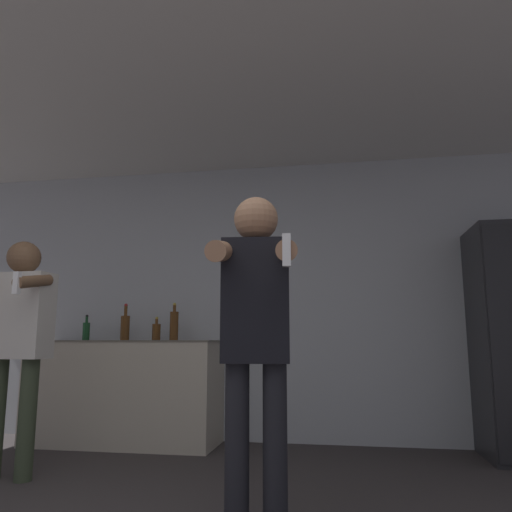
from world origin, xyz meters
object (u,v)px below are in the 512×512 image
(bottle_tall_gin, at_px, (125,327))
(person_woman_foreground, at_px, (256,324))
(bottle_red_label, at_px, (174,325))
(bottle_dark_rum, at_px, (86,330))
(bottle_green_wine, at_px, (156,331))
(person_man_side, at_px, (18,329))

(bottle_tall_gin, relative_size, person_woman_foreground, 0.21)
(person_woman_foreground, bearing_deg, bottle_red_label, 119.26)
(bottle_red_label, bearing_deg, bottle_tall_gin, -180.00)
(bottle_dark_rum, distance_m, bottle_tall_gin, 0.38)
(bottle_dark_rum, height_order, person_woman_foreground, person_woman_foreground)
(bottle_dark_rum, bearing_deg, bottle_green_wine, 0.00)
(bottle_tall_gin, relative_size, person_man_side, 0.21)
(bottle_red_label, xyz_separation_m, bottle_tall_gin, (-0.46, -0.00, -0.01))
(bottle_green_wine, relative_size, person_woman_foreground, 0.13)
(bottle_red_label, height_order, person_man_side, person_man_side)
(bottle_green_wine, distance_m, person_woman_foreground, 2.28)
(bottle_green_wine, relative_size, bottle_tall_gin, 0.63)
(person_man_side, bearing_deg, bottle_green_wine, 66.07)
(bottle_tall_gin, bearing_deg, person_man_side, -100.94)
(bottle_dark_rum, height_order, bottle_tall_gin, bottle_tall_gin)
(person_man_side, bearing_deg, person_woman_foreground, -22.22)
(bottle_dark_rum, bearing_deg, bottle_red_label, 0.00)
(bottle_red_label, bearing_deg, bottle_dark_rum, -180.00)
(bottle_dark_rum, bearing_deg, person_woman_foreground, -45.03)
(person_man_side, bearing_deg, bottle_red_label, 59.83)
(bottle_red_label, distance_m, bottle_tall_gin, 0.46)
(bottle_dark_rum, xyz_separation_m, person_man_side, (0.15, -1.20, -0.01))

